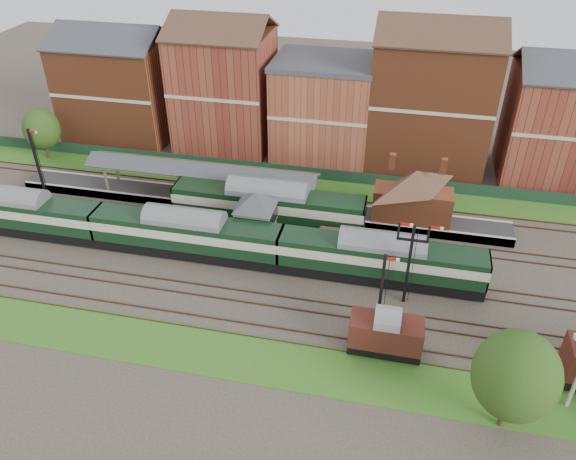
% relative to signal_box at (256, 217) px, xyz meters
% --- Properties ---
extents(ground, '(160.00, 160.00, 0.00)m').
position_rel_signal_box_xyz_m(ground, '(3.00, -3.25, -3.19)').
color(ground, '#473D33').
rests_on(ground, ground).
extents(grass_back, '(90.00, 4.50, 0.06)m').
position_rel_signal_box_xyz_m(grass_back, '(3.00, 12.75, -3.16)').
color(grass_back, '#2D6619').
rests_on(grass_back, ground).
extents(grass_front, '(90.00, 5.00, 0.06)m').
position_rel_signal_box_xyz_m(grass_front, '(3.00, -15.25, -3.16)').
color(grass_front, '#2D6619').
rests_on(grass_front, ground).
extents(fence, '(90.00, 0.12, 1.50)m').
position_rel_signal_box_xyz_m(fence, '(3.00, 14.75, -2.44)').
color(fence, '#193823').
rests_on(fence, ground).
extents(platform, '(55.00, 3.40, 1.00)m').
position_rel_signal_box_xyz_m(platform, '(-2.00, 6.50, -2.69)').
color(platform, '#2D2D2D').
rests_on(platform, ground).
extents(signal_box, '(5.40, 5.40, 6.00)m').
position_rel_signal_box_xyz_m(signal_box, '(0.00, 0.00, 0.00)').
color(signal_box, '#667855').
rests_on(signal_box, ground).
extents(brick_hut, '(3.20, 2.64, 2.94)m').
position_rel_signal_box_xyz_m(brick_hut, '(8.00, 0.00, -2.00)').
color(brick_hut, maroon).
rests_on(brick_hut, ground).
extents(station_building, '(8.10, 8.10, 5.90)m').
position_rel_signal_box_xyz_m(station_building, '(15.00, 6.50, 0.76)').
color(station_building, brown).
rests_on(station_building, platform).
extents(canopy, '(26.00, 3.89, 4.08)m').
position_rel_signal_box_xyz_m(canopy, '(-8.00, 6.50, 1.39)').
color(canopy, brown).
rests_on(canopy, platform).
extents(semaphore_bracket, '(3.60, 0.25, 8.18)m').
position_rel_signal_box_xyz_m(semaphore_bracket, '(15.04, -5.75, 1.44)').
color(semaphore_bracket, black).
rests_on(semaphore_bracket, ground).
extents(semaphore_platform_end, '(1.23, 0.25, 8.00)m').
position_rel_signal_box_xyz_m(semaphore_platform_end, '(-26.98, 4.75, 0.96)').
color(semaphore_platform_end, black).
rests_on(semaphore_platform_end, ground).
extents(semaphore_siding, '(1.23, 0.25, 8.00)m').
position_rel_signal_box_xyz_m(semaphore_siding, '(13.02, -10.25, 0.96)').
color(semaphore_siding, black).
rests_on(semaphore_siding, ground).
extents(town_backdrop, '(69.00, 10.00, 16.00)m').
position_rel_signal_box_xyz_m(town_backdrop, '(2.82, 21.75, 3.81)').
color(town_backdrop, brown).
rests_on(town_backdrop, ground).
extents(dmu_train, '(56.16, 2.95, 4.31)m').
position_rel_signal_box_xyz_m(dmu_train, '(-6.11, -3.25, -0.67)').
color(dmu_train, black).
rests_on(dmu_train, ground).
extents(platform_railcar, '(20.07, 3.16, 4.62)m').
position_rel_signal_box_xyz_m(platform_railcar, '(0.44, 3.25, -0.51)').
color(platform_railcar, black).
rests_on(platform_railcar, ground).
extents(goods_van_a, '(5.67, 2.46, 3.44)m').
position_rel_signal_box_xyz_m(goods_van_a, '(13.75, -12.25, -1.23)').
color(goods_van_a, black).
rests_on(goods_van_a, ground).
extents(tree_far, '(5.62, 5.62, 8.20)m').
position_rel_signal_box_xyz_m(tree_far, '(22.19, -17.46, 1.77)').
color(tree_far, '#382619').
rests_on(tree_far, ground).
extents(tree_back, '(4.58, 4.58, 6.69)m').
position_rel_signal_box_xyz_m(tree_back, '(-31.62, 12.96, 0.85)').
color(tree_back, '#382619').
rests_on(tree_back, ground).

